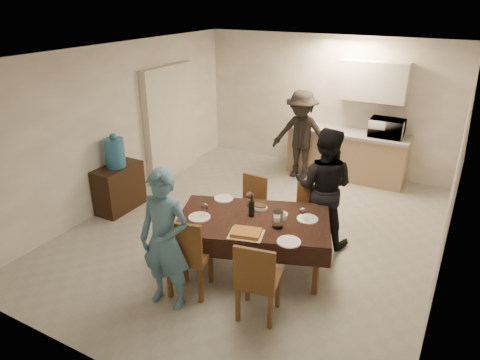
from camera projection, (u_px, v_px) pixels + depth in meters
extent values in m
cube|color=#9D9D98|center=(256.00, 230.00, 6.49)|extent=(5.00, 6.00, 0.02)
cube|color=white|center=(259.00, 53.00, 5.44)|extent=(5.00, 6.00, 0.02)
cube|color=white|center=(325.00, 104.00, 8.38)|extent=(5.00, 0.02, 2.60)
cube|color=white|center=(98.00, 256.00, 3.55)|extent=(5.00, 0.02, 2.60)
cube|color=white|center=(122.00, 125.00, 7.05)|extent=(0.02, 6.00, 2.60)
cube|color=white|center=(454.00, 184.00, 4.88)|extent=(0.02, 6.00, 2.60)
cube|color=silver|center=(171.00, 122.00, 8.08)|extent=(0.15, 1.40, 2.10)
cube|color=tan|center=(346.00, 155.00, 8.21)|extent=(2.20, 0.60, 0.86)
cube|color=#A3A39E|center=(349.00, 133.00, 8.03)|extent=(2.24, 0.64, 0.05)
cube|color=silver|center=(373.00, 81.00, 7.62)|extent=(1.20, 0.34, 0.70)
cube|color=black|center=(253.00, 220.00, 5.31)|extent=(2.13, 1.66, 0.04)
cube|color=brown|center=(253.00, 245.00, 5.46)|extent=(0.07, 0.07, 0.69)
cube|color=brown|center=(190.00, 254.00, 4.99)|extent=(0.57, 0.57, 0.06)
cube|color=brown|center=(178.00, 242.00, 4.70)|extent=(0.46, 0.16, 0.50)
cube|color=brown|center=(259.00, 279.00, 4.61)|extent=(0.51, 0.51, 0.05)
cube|color=brown|center=(251.00, 268.00, 4.34)|extent=(0.44, 0.12, 0.47)
cube|color=brown|center=(249.00, 208.00, 6.23)|extent=(0.42, 0.42, 0.05)
cube|color=brown|center=(243.00, 198.00, 5.99)|extent=(0.40, 0.06, 0.43)
cube|color=brown|center=(307.00, 221.00, 5.82)|extent=(0.46, 0.46, 0.05)
cube|color=brown|center=(303.00, 210.00, 5.57)|extent=(0.42, 0.09, 0.45)
cube|color=black|center=(119.00, 188.00, 6.97)|extent=(0.41, 0.82, 0.76)
cylinder|color=teal|center=(115.00, 153.00, 6.73)|extent=(0.31, 0.31, 0.46)
cylinder|color=white|center=(278.00, 220.00, 5.07)|extent=(0.13, 0.13, 0.20)
cube|color=#C6863A|center=(246.00, 233.00, 4.94)|extent=(0.45, 0.38, 0.05)
cylinder|color=white|center=(281.00, 216.00, 5.31)|extent=(0.16, 0.16, 0.06)
cylinder|color=white|center=(260.00, 207.00, 5.54)|extent=(0.20, 0.20, 0.04)
cylinder|color=white|center=(199.00, 217.00, 5.32)|extent=(0.28, 0.28, 0.02)
cylinder|color=white|center=(289.00, 242.00, 4.80)|extent=(0.27, 0.27, 0.02)
cylinder|color=white|center=(224.00, 199.00, 5.80)|extent=(0.26, 0.26, 0.02)
cylinder|color=white|center=(307.00, 219.00, 5.28)|extent=(0.26, 0.26, 0.02)
imported|color=silver|center=(387.00, 128.00, 7.66)|extent=(0.59, 0.40, 0.33)
imported|color=teal|center=(165.00, 240.00, 4.66)|extent=(0.64, 0.45, 1.65)
imported|color=black|center=(324.00, 187.00, 5.86)|extent=(0.89, 0.72, 1.70)
imported|color=black|center=(301.00, 135.00, 8.02)|extent=(1.09, 0.63, 1.69)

